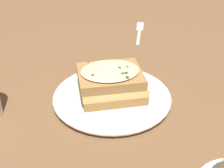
# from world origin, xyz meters

# --- Properties ---
(ground_plane) EXTENTS (2.40, 2.40, 0.00)m
(ground_plane) POSITION_xyz_m (0.00, 0.00, 0.00)
(ground_plane) COLOR brown
(dinner_plate) EXTENTS (0.25, 0.25, 0.01)m
(dinner_plate) POSITION_xyz_m (0.01, 0.01, 0.01)
(dinner_plate) COLOR silver
(dinner_plate) RESTS_ON ground_plane
(sandwich) EXTENTS (0.17, 0.16, 0.06)m
(sandwich) POSITION_xyz_m (0.01, 0.01, 0.04)
(sandwich) COLOR #A37542
(sandwich) RESTS_ON dinner_plate
(fork) EXTENTS (0.15, 0.12, 0.00)m
(fork) POSITION_xyz_m (0.35, 0.21, 0.00)
(fork) COLOR silver
(fork) RESTS_ON ground_plane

